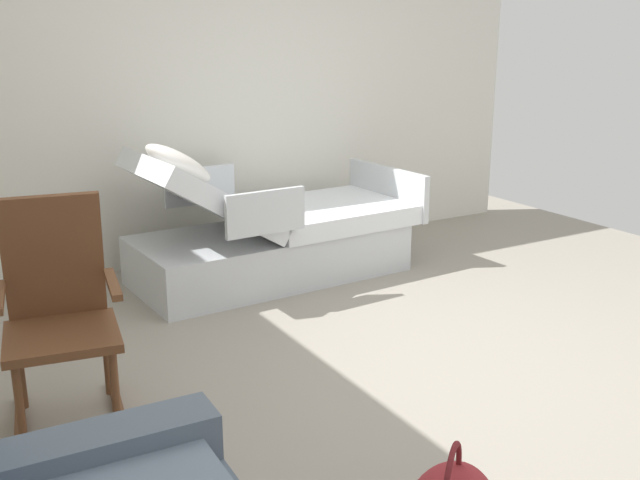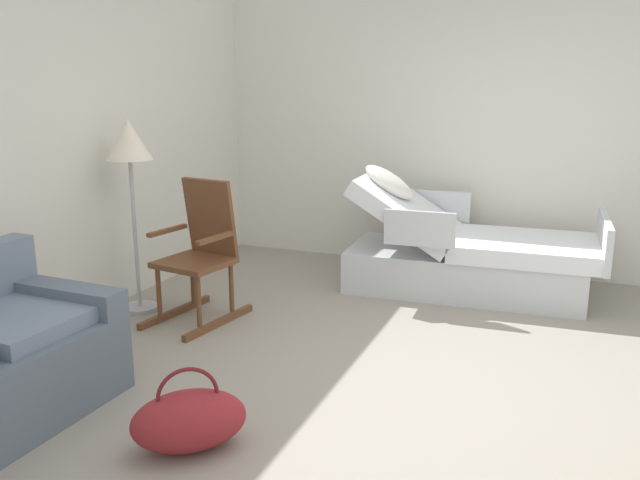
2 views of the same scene
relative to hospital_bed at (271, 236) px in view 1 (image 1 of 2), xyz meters
The scene contains 4 objects.
ground_plane 1.84m from the hospital_bed, behind, with size 6.52×6.52×0.00m, color gray.
side_wall 1.29m from the hospital_bed, ahead, with size 0.10×5.41×2.70m, color silver.
hospital_bed is the anchor object (origin of this frame).
rocking_chair 2.23m from the hospital_bed, 128.78° to the left, with size 0.82×0.59×1.05m.
Camera 1 is at (-2.78, 2.31, 1.73)m, focal length 41.19 mm.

